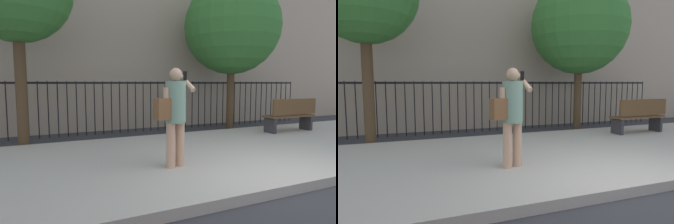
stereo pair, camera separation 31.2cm
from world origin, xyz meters
The scene contains 6 objects.
ground_plane centered at (0.00, 0.00, 0.00)m, with size 60.00×60.00×0.00m, color #333338.
sidewalk centered at (0.00, 2.20, 0.07)m, with size 28.00×4.40×0.15m, color #B2ADA3.
iron_fence centered at (0.00, 5.90, 1.02)m, with size 12.03×0.04×1.60m.
pedestrian_on_phone centered at (-1.42, 1.45, 1.10)m, with size 0.70×0.49×1.64m.
street_bench centered at (3.16, 3.23, 0.65)m, with size 1.60×0.45×0.95m.
street_tree_near centered at (2.20, 4.82, 3.31)m, with size 2.99×2.99×4.81m.
Camera 1 is at (-3.46, -2.78, 1.54)m, focal length 30.80 mm.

